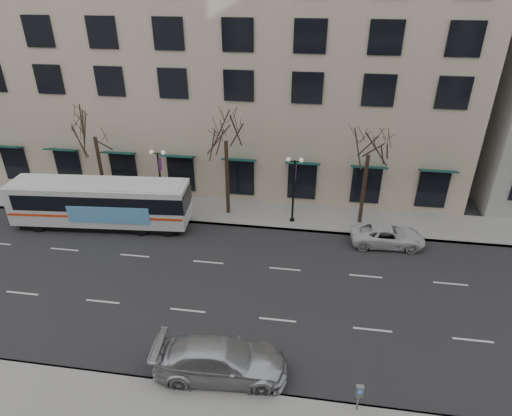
% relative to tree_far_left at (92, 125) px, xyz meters
% --- Properties ---
extents(ground, '(160.00, 160.00, 0.00)m').
position_rel_tree_far_left_xyz_m(ground, '(10.00, -8.80, -6.70)').
color(ground, black).
rests_on(ground, ground).
extents(sidewalk_far, '(80.00, 4.00, 0.15)m').
position_rel_tree_far_left_xyz_m(sidewalk_far, '(15.00, 0.20, -6.62)').
color(sidewalk_far, gray).
rests_on(sidewalk_far, ground).
extents(building_hotel, '(40.00, 20.00, 24.00)m').
position_rel_tree_far_left_xyz_m(building_hotel, '(8.00, 12.20, 5.30)').
color(building_hotel, '#C6B397').
rests_on(building_hotel, ground).
extents(tree_far_left, '(3.60, 3.60, 8.34)m').
position_rel_tree_far_left_xyz_m(tree_far_left, '(0.00, 0.00, 0.00)').
color(tree_far_left, black).
rests_on(tree_far_left, ground).
extents(tree_far_mid, '(3.60, 3.60, 8.55)m').
position_rel_tree_far_left_xyz_m(tree_far_mid, '(10.00, 0.00, 0.21)').
color(tree_far_mid, black).
rests_on(tree_far_mid, ground).
extents(tree_far_right, '(3.60, 3.60, 8.06)m').
position_rel_tree_far_left_xyz_m(tree_far_right, '(20.00, 0.00, -0.28)').
color(tree_far_right, black).
rests_on(tree_far_right, ground).
extents(lamp_post_left, '(1.22, 0.45, 5.21)m').
position_rel_tree_far_left_xyz_m(lamp_post_left, '(5.01, -0.60, -3.75)').
color(lamp_post_left, black).
rests_on(lamp_post_left, ground).
extents(lamp_post_right, '(1.22, 0.45, 5.21)m').
position_rel_tree_far_left_xyz_m(lamp_post_right, '(15.01, -0.60, -3.75)').
color(lamp_post_right, black).
rests_on(lamp_post_right, ground).
extents(city_bus, '(12.97, 3.80, 3.47)m').
position_rel_tree_far_left_xyz_m(city_bus, '(1.30, -3.00, -4.80)').
color(city_bus, silver).
rests_on(city_bus, ground).
extents(silver_car, '(6.29, 2.93, 1.78)m').
position_rel_tree_far_left_xyz_m(silver_car, '(12.80, -15.00, -5.81)').
color(silver_car, '#B6B9BE').
rests_on(silver_car, ground).
extents(white_pickup, '(5.09, 2.54, 1.38)m').
position_rel_tree_far_left_xyz_m(white_pickup, '(21.67, -2.60, -6.01)').
color(white_pickup, silver).
rests_on(white_pickup, ground).
extents(pay_station, '(0.32, 0.23, 1.42)m').
position_rel_tree_far_left_xyz_m(pay_station, '(18.88, -16.10, -5.52)').
color(pay_station, slate).
rests_on(pay_station, sidewalk_near).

